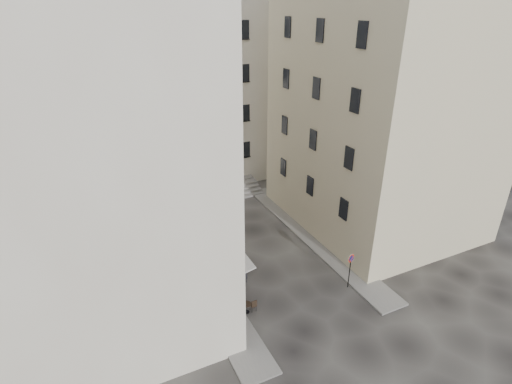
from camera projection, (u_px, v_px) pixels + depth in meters
ground at (278, 273)px, 26.13m from camera, size 90.00×90.00×0.00m
sidewalk_left at (193, 258)px, 27.62m from camera, size 2.00×22.00×0.12m
sidewalk_right at (311, 235)px, 30.30m from camera, size 2.00×18.00×0.12m
building_left at (70, 129)px, 20.05m from camera, size 12.20×16.20×20.60m
building_right at (385, 105)px, 29.05m from camera, size 12.20×14.20×18.60m
building_back at (174, 82)px, 37.20m from camera, size 18.20×10.20×18.60m
cafe_storefront at (209, 258)px, 24.46m from camera, size 1.74×7.30×3.50m
stone_steps at (212, 193)px, 36.20m from camera, size 9.00×3.15×0.80m
bollard_near at (238, 290)px, 23.83m from camera, size 0.12×0.12×0.98m
bollard_mid at (217, 259)px, 26.68m from camera, size 0.12×0.12×0.98m
bollard_far at (201, 234)px, 29.53m from camera, size 0.12×0.12×0.98m
no_parking_sign at (351, 264)px, 24.14m from camera, size 0.54×0.19×2.43m
bistro_table_a at (246, 307)px, 22.69m from camera, size 1.14×0.54×0.80m
bistro_table_b at (229, 280)px, 24.75m from camera, size 1.34×0.63×0.94m
bistro_table_c at (224, 275)px, 25.21m from camera, size 1.39×0.65×0.98m
bistro_table_d at (215, 255)px, 27.17m from camera, size 1.39×0.65×0.98m
bistro_table_e at (204, 240)px, 28.99m from camera, size 1.32×0.62×0.93m
pedestrian at (244, 272)px, 24.85m from camera, size 0.74×0.65×1.71m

